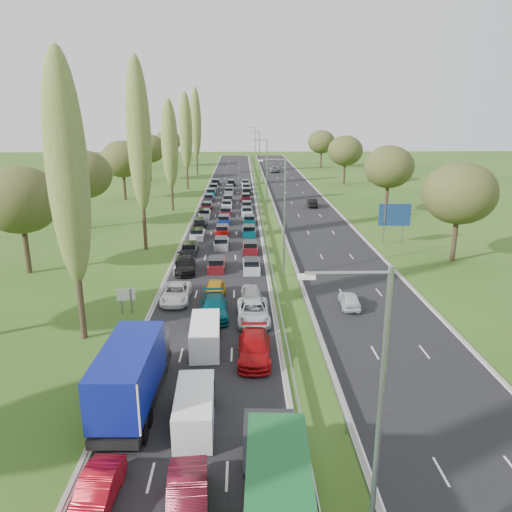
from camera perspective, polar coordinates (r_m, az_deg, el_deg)
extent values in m
plane|color=#294E18|center=(86.93, 1.16, 5.41)|extent=(260.00, 260.00, 0.00)
cube|color=black|center=(89.32, -3.27, 5.67)|extent=(10.50, 215.00, 0.04)
cube|color=black|center=(89.95, 5.41, 5.70)|extent=(10.50, 215.00, 0.04)
cube|color=gray|center=(89.24, 0.35, 6.05)|extent=(0.06, 215.00, 0.32)
cube|color=gray|center=(89.35, 1.83, 6.05)|extent=(0.06, 215.00, 0.32)
cylinder|color=gray|center=(17.27, 13.68, -20.48)|extent=(0.18, 0.18, 12.00)
cylinder|color=gray|center=(49.55, 3.27, 4.26)|extent=(0.18, 0.18, 12.00)
cylinder|color=gray|center=(84.03, 1.25, 9.18)|extent=(0.18, 0.18, 12.00)
cylinder|color=gray|center=(118.82, 0.40, 11.22)|extent=(0.18, 0.18, 12.00)
cylinder|color=gray|center=(153.70, -0.08, 12.34)|extent=(0.18, 0.18, 12.00)
cylinder|color=#2D2116|center=(38.39, -19.48, -3.95)|extent=(0.44, 0.44, 7.20)
ellipsoid|color=#556A2D|center=(36.47, -20.78, 9.17)|extent=(2.80, 2.80, 16.00)
cylinder|color=#2D2116|center=(61.69, -12.67, 4.32)|extent=(0.44, 0.44, 7.92)
ellipsoid|color=#556A2D|center=(60.52, -13.24, 13.32)|extent=(2.80, 2.80, 17.60)
cylinder|color=#2D2116|center=(86.10, -9.58, 7.27)|extent=(0.44, 0.44, 6.48)
ellipsoid|color=#556A2D|center=(85.27, -9.83, 12.53)|extent=(2.80, 2.80, 14.40)
cylinder|color=#2D2116|center=(110.66, -7.86, 9.46)|extent=(0.44, 0.44, 7.20)
ellipsoid|color=#556A2D|center=(110.01, -8.04, 14.02)|extent=(2.80, 2.80, 16.00)
cylinder|color=#2D2116|center=(135.38, -6.76, 10.85)|extent=(0.44, 0.44, 7.92)
ellipsoid|color=#556A2D|center=(134.85, -6.90, 14.95)|extent=(2.80, 2.80, 17.60)
cylinder|color=#2D2116|center=(56.72, -24.73, 0.59)|extent=(0.56, 0.56, 4.84)
ellipsoid|color=#38471E|center=(55.67, -25.37, 5.83)|extent=(8.00, 8.00, 6.80)
cylinder|color=#2D2116|center=(75.96, -18.75, 4.85)|extent=(0.56, 0.56, 4.84)
ellipsoid|color=#38471E|center=(75.19, -19.11, 8.79)|extent=(8.00, 8.00, 6.80)
cylinder|color=#2D2116|center=(98.84, -14.80, 7.61)|extent=(0.56, 0.56, 4.84)
ellipsoid|color=#38471E|center=(98.24, -15.02, 10.65)|extent=(8.00, 8.00, 6.80)
cylinder|color=#2D2116|center=(126.06, -11.99, 9.52)|extent=(0.56, 0.56, 4.84)
ellipsoid|color=#38471E|center=(125.59, -12.13, 11.92)|extent=(8.00, 8.00, 6.80)
cylinder|color=#2D2116|center=(157.50, -9.96, 10.89)|extent=(0.56, 0.56, 4.84)
ellipsoid|color=#38471E|center=(157.13, -10.05, 12.80)|extent=(8.00, 8.00, 6.80)
cylinder|color=#2D2116|center=(59.94, 21.72, 1.71)|extent=(0.56, 0.56, 4.84)
ellipsoid|color=#38471E|center=(58.95, 22.25, 6.68)|extent=(8.00, 8.00, 6.80)
cylinder|color=#2D2116|center=(84.86, 14.69, 6.28)|extent=(0.56, 0.56, 4.84)
ellipsoid|color=#38471E|center=(84.16, 14.95, 9.82)|extent=(8.00, 8.00, 6.80)
cylinder|color=#2D2116|center=(118.52, 10.04, 9.23)|extent=(0.56, 0.56, 4.84)
ellipsoid|color=#38471E|center=(118.02, 10.16, 11.77)|extent=(8.00, 8.00, 6.80)
cylinder|color=#2D2116|center=(152.79, 7.42, 10.84)|extent=(0.56, 0.56, 4.84)
ellipsoid|color=#38471E|center=(152.40, 7.49, 12.81)|extent=(8.00, 8.00, 6.80)
cube|color=silver|center=(53.56, -8.21, -1.12)|extent=(1.75, 4.00, 0.80)
cube|color=black|center=(59.73, -7.56, 0.72)|extent=(1.75, 4.00, 0.80)
cube|color=silver|center=(66.74, -6.69, 2.39)|extent=(1.75, 4.00, 0.80)
cube|color=black|center=(73.05, -6.36, 3.60)|extent=(1.75, 4.00, 0.80)
cube|color=#B2B7BC|center=(80.09, -5.87, 4.72)|extent=(1.75, 4.00, 0.80)
cube|color=#590F14|center=(86.60, -5.62, 5.59)|extent=(1.75, 4.00, 0.80)
cube|color=black|center=(94.99, -5.40, 6.53)|extent=(1.75, 4.00, 0.80)
cube|color=#053F4C|center=(101.71, -5.12, 7.17)|extent=(1.75, 4.00, 0.80)
cube|color=slate|center=(108.75, -4.82, 7.76)|extent=(1.75, 4.00, 0.80)
cube|color=black|center=(116.43, -4.61, 8.32)|extent=(1.75, 4.00, 0.80)
cube|color=#590F14|center=(53.23, -4.51, -1.11)|extent=(1.75, 4.00, 0.80)
cube|color=slate|center=(61.76, -3.98, 1.34)|extent=(1.75, 4.00, 0.80)
cube|color=#A50C0A|center=(68.49, -3.87, 2.82)|extent=(1.75, 4.00, 0.80)
cube|color=navy|center=(75.22, -3.68, 4.03)|extent=(1.75, 4.00, 0.80)
cube|color=#590F14|center=(81.48, -3.46, 4.97)|extent=(1.75, 4.00, 0.80)
cube|color=silver|center=(88.01, -3.34, 5.81)|extent=(1.75, 4.00, 0.80)
cube|color=black|center=(93.55, -3.22, 6.43)|extent=(1.75, 4.00, 0.80)
cube|color=slate|center=(103.00, -3.09, 7.32)|extent=(1.75, 4.00, 0.80)
cube|color=black|center=(107.12, -3.05, 7.66)|extent=(1.75, 4.00, 0.80)
cube|color=black|center=(115.02, -2.84, 8.25)|extent=(1.75, 4.00, 0.80)
cube|color=#B2B7BC|center=(52.63, -0.54, -1.26)|extent=(1.75, 4.00, 0.80)
cube|color=#590F14|center=(59.72, -0.67, 0.86)|extent=(1.75, 4.00, 0.80)
cube|color=#053F4C|center=(68.17, -0.81, 2.79)|extent=(1.75, 4.00, 0.80)
cube|color=#053F4C|center=(75.03, -0.78, 4.03)|extent=(1.75, 4.00, 0.80)
cube|color=silver|center=(81.62, -1.05, 5.02)|extent=(1.75, 4.00, 0.80)
cube|color=black|center=(86.93, -1.07, 5.70)|extent=(1.75, 4.00, 0.80)
cube|color=#590F14|center=(95.33, -1.17, 6.63)|extent=(1.75, 4.00, 0.80)
cube|color=black|center=(102.15, -1.07, 7.27)|extent=(1.75, 4.00, 0.80)
cube|color=#B2B7BC|center=(108.28, -1.12, 7.78)|extent=(1.75, 4.00, 0.80)
cube|color=silver|center=(114.88, -1.23, 8.26)|extent=(1.75, 4.00, 0.80)
imported|color=maroon|center=(24.30, -17.72, -24.26)|extent=(1.67, 4.28, 1.39)
imported|color=white|center=(44.85, -9.13, -4.20)|extent=(2.48, 5.27, 1.46)
imported|color=black|center=(52.81, -8.10, -0.98)|extent=(2.57, 5.42, 1.53)
imported|color=#550E1A|center=(23.01, -7.82, -25.92)|extent=(2.05, 4.93, 1.58)
imported|color=slate|center=(28.48, -7.21, -16.96)|extent=(2.34, 4.83, 1.33)
imported|color=#054450|center=(41.16, -4.81, -5.85)|extent=(2.59, 5.55, 1.57)
imported|color=#C6890D|center=(44.89, -4.72, -3.96)|extent=(1.92, 4.59, 1.55)
imported|color=black|center=(25.17, 1.21, -21.64)|extent=(1.87, 4.57, 1.48)
imported|color=silver|center=(40.12, -0.31, -6.41)|extent=(2.65, 5.60, 1.55)
imported|color=#A1090C|center=(34.27, -0.21, -10.50)|extent=(2.33, 5.49, 1.58)
imported|color=silver|center=(43.68, -0.54, -4.55)|extent=(1.87, 4.33, 1.46)
imported|color=silver|center=(43.69, 10.65, -4.92)|extent=(1.75, 3.97, 1.33)
imported|color=black|center=(89.30, 6.44, 6.09)|extent=(1.72, 4.52, 1.47)
imported|color=slate|center=(141.67, 2.10, 9.89)|extent=(2.91, 5.78, 1.57)
cube|color=black|center=(30.42, -13.64, -14.90)|extent=(2.57, 9.62, 0.50)
cube|color=navy|center=(28.48, -14.38, -12.77)|extent=(2.67, 7.27, 2.86)
cube|color=silver|center=(25.48, -16.16, -16.64)|extent=(2.61, 0.06, 2.76)
cube|color=black|center=(33.14, -12.47, -10.42)|extent=(2.61, 2.35, 2.20)
cylinder|color=black|center=(33.59, -12.36, -12.05)|extent=(2.24, 1.00, 1.00)
cylinder|color=black|center=(27.59, -15.18, -19.08)|extent=(2.24, 1.00, 1.00)
cube|color=black|center=(24.46, 1.52, -20.54)|extent=(2.33, 2.10, 2.20)
cylinder|color=black|center=(24.98, 1.52, -22.68)|extent=(2.00, 1.00, 1.00)
cube|color=silver|center=(27.74, -7.03, -17.03)|extent=(1.98, 4.94, 1.98)
cube|color=black|center=(29.62, -6.63, -14.89)|extent=(1.93, 0.79, 1.58)
cylinder|color=black|center=(29.52, -8.39, -16.46)|extent=(0.25, 0.67, 0.67)
cylinder|color=black|center=(26.77, -5.39, -20.16)|extent=(0.25, 0.67, 0.67)
cube|color=white|center=(35.66, -5.83, -9.02)|extent=(2.00, 5.00, 2.00)
cube|color=black|center=(37.70, -5.59, -7.73)|extent=(1.95, 0.80, 1.60)
cylinder|color=black|center=(37.47, -6.94, -8.95)|extent=(0.25, 0.68, 0.68)
cylinder|color=black|center=(34.49, -4.54, -11.22)|extent=(0.25, 0.68, 0.68)
cylinder|color=gray|center=(43.15, -15.12, -4.97)|extent=(0.16, 0.16, 2.10)
cylinder|color=gray|center=(42.97, -14.07, -4.98)|extent=(0.16, 0.16, 2.10)
cube|color=silver|center=(42.87, -14.65, -4.29)|extent=(1.49, 0.42, 1.00)
cylinder|color=gray|center=(64.80, 14.47, 3.53)|extent=(0.16, 0.16, 5.20)
cylinder|color=gray|center=(65.50, 16.49, 3.50)|extent=(0.16, 0.16, 5.20)
cube|color=navy|center=(64.90, 15.56, 4.55)|extent=(4.00, 0.30, 2.80)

